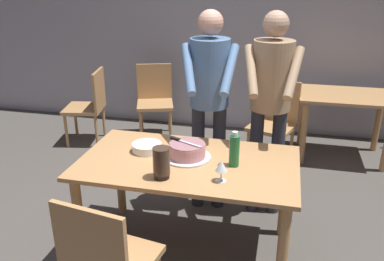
{
  "coord_description": "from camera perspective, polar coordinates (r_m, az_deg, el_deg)",
  "views": [
    {
      "loc": [
        0.61,
        -2.48,
        2.0
      ],
      "look_at": [
        -0.02,
        0.2,
        0.9
      ],
      "focal_mm": 37.8,
      "sensor_mm": 36.0,
      "label": 1
    }
  ],
  "objects": [
    {
      "name": "cake_on_platter",
      "position": [
        2.86,
        -0.69,
        -2.92
      ],
      "size": [
        0.34,
        0.34,
        0.11
      ],
      "color": "silver",
      "rests_on": "main_dining_table"
    },
    {
      "name": "back_wall",
      "position": [
        5.26,
        6.67,
        14.53
      ],
      "size": [
        10.0,
        0.12,
        2.7
      ],
      "primitive_type": "cube",
      "color": "#ADA8B2",
      "rests_on": "ground_plane"
    },
    {
      "name": "plate_stack",
      "position": [
        2.99,
        -6.39,
        -2.38
      ],
      "size": [
        0.22,
        0.22,
        0.06
      ],
      "color": "white",
      "rests_on": "main_dining_table"
    },
    {
      "name": "background_table",
      "position": [
        4.75,
        20.75,
        2.91
      ],
      "size": [
        1.0,
        0.7,
        0.74
      ],
      "color": "tan",
      "rests_on": "ground_plane"
    },
    {
      "name": "hurricane_lamp",
      "position": [
        2.58,
        -4.33,
        -4.56
      ],
      "size": [
        0.11,
        0.11,
        0.21
      ],
      "color": "black",
      "rests_on": "main_dining_table"
    },
    {
      "name": "chair_near_side",
      "position": [
        2.41,
        -11.93,
        -17.48
      ],
      "size": [
        0.51,
        0.51,
        0.9
      ],
      "color": "tan",
      "rests_on": "ground_plane"
    },
    {
      "name": "main_dining_table",
      "position": [
        2.89,
        -0.55,
        -6.32
      ],
      "size": [
        1.53,
        0.87,
        0.75
      ],
      "color": "tan",
      "rests_on": "ground_plane"
    },
    {
      "name": "ground_plane",
      "position": [
        3.24,
        -0.5,
        -16.32
      ],
      "size": [
        14.0,
        14.0,
        0.0
      ],
      "primitive_type": "plane",
      "color": "#4C4742"
    },
    {
      "name": "person_standing_beside",
      "position": [
        3.29,
        11.05,
        5.06
      ],
      "size": [
        0.47,
        0.56,
        1.72
      ],
      "color": "#2D2D38",
      "rests_on": "ground_plane"
    },
    {
      "name": "person_cutting_cake",
      "position": [
        3.31,
        2.47,
        5.56
      ],
      "size": [
        0.46,
        0.57,
        1.72
      ],
      "color": "#2D2D38",
      "rests_on": "ground_plane"
    },
    {
      "name": "background_chair_2",
      "position": [
        5.13,
        -5.26,
        4.59
      ],
      "size": [
        0.56,
        0.56,
        0.9
      ],
      "color": "tan",
      "rests_on": "ground_plane"
    },
    {
      "name": "cake_knife",
      "position": [
        2.88,
        -1.8,
        -1.37
      ],
      "size": [
        0.25,
        0.14,
        0.02
      ],
      "color": "silver",
      "rests_on": "cake_on_platter"
    },
    {
      "name": "background_chair_1",
      "position": [
        5.04,
        -14.23,
        3.68
      ],
      "size": [
        0.52,
        0.52,
        0.9
      ],
      "color": "tan",
      "rests_on": "ground_plane"
    },
    {
      "name": "water_bottle",
      "position": [
        2.74,
        5.99,
        -2.81
      ],
      "size": [
        0.07,
        0.07,
        0.25
      ],
      "color": "#1E6B38",
      "rests_on": "main_dining_table"
    },
    {
      "name": "background_chair_0",
      "position": [
        4.45,
        11.55,
        1.54
      ],
      "size": [
        0.55,
        0.55,
        0.9
      ],
      "color": "tan",
      "rests_on": "ground_plane"
    },
    {
      "name": "wine_glass_near",
      "position": [
        2.54,
        4.17,
        -5.09
      ],
      "size": [
        0.08,
        0.08,
        0.14
      ],
      "color": "silver",
      "rests_on": "main_dining_table"
    }
  ]
}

